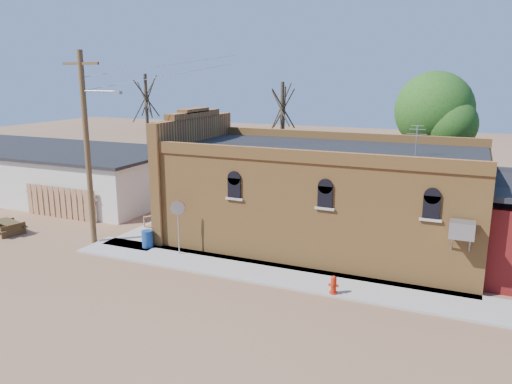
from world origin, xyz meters
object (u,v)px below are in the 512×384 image
at_px(brick_bar, 317,195).
at_px(stop_sign, 178,213).
at_px(utility_pole, 88,144).
at_px(picnic_table, 8,226).
at_px(fire_hydrant, 334,285).
at_px(trash_barrel, 147,239).

bearing_deg(brick_bar, stop_sign, -140.68).
height_order(utility_pole, picnic_table, utility_pole).
xyz_separation_m(brick_bar, picnic_table, (-14.78, -4.99, -1.90)).
xyz_separation_m(utility_pole, fire_hydrant, (12.11, -1.20, -4.35)).
bearing_deg(picnic_table, brick_bar, 34.06).
distance_m(trash_barrel, picnic_table, 7.90).
distance_m(brick_bar, picnic_table, 15.71).
bearing_deg(picnic_table, fire_hydrant, 13.70).
height_order(brick_bar, picnic_table, brick_bar).
bearing_deg(fire_hydrant, utility_pole, 165.31).
height_order(brick_bar, utility_pole, utility_pole).
xyz_separation_m(brick_bar, fire_hydrant, (2.33, -5.50, -1.92)).
relative_size(utility_pole, stop_sign, 3.66).
height_order(brick_bar, stop_sign, brick_bar).
relative_size(brick_bar, fire_hydrant, 23.71).
bearing_deg(utility_pole, fire_hydrant, -5.67).
bearing_deg(trash_barrel, picnic_table, -172.72).
bearing_deg(brick_bar, picnic_table, -161.32).
height_order(utility_pole, stop_sign, utility_pole).
distance_m(fire_hydrant, picnic_table, 17.11).
height_order(stop_sign, trash_barrel, stop_sign).
distance_m(fire_hydrant, stop_sign, 7.70).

